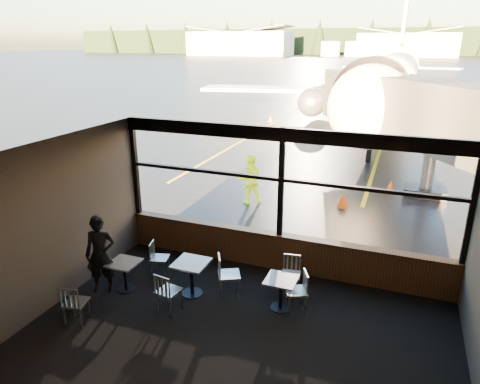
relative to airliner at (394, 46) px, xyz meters
The scene contains 33 objects.
ground_plane 97.81m from the airliner, 90.75° to the left, with size 520.00×520.00×0.00m, color black.
carpet_floor 25.87m from the airliner, 92.89° to the right, with size 8.00×6.00×0.01m, color black.
ceiling 25.41m from the airliner, 92.89° to the right, with size 8.00×6.00×0.04m, color #38332D.
wall_left 26.09m from the airliner, 101.77° to the right, with size 0.04×6.00×3.50m, color #4A423B.
wall_back 28.56m from the airliner, 92.58° to the right, with size 8.00×0.04×3.50m, color #4A423B.
window_sill 22.84m from the airliner, 93.28° to the right, with size 8.00×0.28×0.90m, color #4E2E17.
window_header 22.44m from the airliner, 93.28° to the right, with size 8.00×0.18×0.30m, color black.
mullion_left 23.12m from the airliner, 103.18° to the right, with size 0.12×0.12×2.60m, color black.
mullion_centre 22.55m from the airliner, 93.28° to the right, with size 0.12×0.12×2.60m, color black.
mullion_right 22.68m from the airliner, 83.18° to the right, with size 0.12×0.12×2.60m, color black.
window_transom 22.54m from the airliner, 93.28° to the right, with size 8.00×0.10×0.08m, color black.
airliner is the anchor object (origin of this frame).
jet_bridge 17.22m from the airliner, 82.15° to the right, with size 8.67×10.60×4.62m, color #29292B, non-canonical shape.
cafe_table_near 24.41m from the airliner, 91.85° to the right, with size 0.63×0.63×0.70m, color #9C9890, non-canonical shape.
cafe_table_mid 24.71m from the airliner, 96.50° to the right, with size 0.71×0.71×0.79m, color #9C988F, non-canonical shape.
cafe_table_left 25.29m from the airliner, 99.77° to the right, with size 0.63×0.63×0.69m, color #9E9991, non-canonical shape.
chair_near_e 24.34m from the airliner, 91.12° to the right, with size 0.48×0.48×0.89m, color beige, non-canonical shape.
chair_near_w 24.35m from the airliner, 94.73° to the right, with size 0.53×0.53×0.97m, color beige, non-canonical shape.
chair_near_n 23.75m from the airliner, 91.82° to the right, with size 0.47×0.47×0.86m, color beige, non-canonical shape.
chair_mid_s 25.43m from the airliner, 96.65° to the right, with size 0.50×0.50×0.92m, color #ABA79A, non-canonical shape.
chair_mid_w 24.37m from the airliner, 99.26° to the right, with size 0.46×0.46×0.83m, color #B6B2A4, non-canonical shape.
chair_left_s 26.61m from the airliner, 99.68° to the right, with size 0.48×0.48×0.89m, color #B1ADA0, non-canonical shape.
passenger 25.46m from the airliner, 100.71° to the right, with size 0.65×0.43×1.78m, color black.
ground_crew 19.04m from the airliner, 100.89° to the right, with size 0.83×0.64×1.70m, color #BFF219.
cone_nose 16.13m from the airliner, 86.18° to the right, with size 0.35×0.35×0.49m, color orange.
cone_wing 9.35m from the airliner, 161.17° to the right, with size 0.36×0.36×0.50m, color #F65A07.
hangar_left 173.03m from the airliner, 114.33° to the left, with size 45.00×18.00×11.00m, color silver, non-canonical shape.
hangar_mid 162.67m from the airliner, 90.45° to the left, with size 38.00×15.00×10.00m, color silver, non-canonical shape.
fuel_tank_a 162.71m from the airliner, 101.08° to the left, with size 8.00×8.00×6.00m, color silver.
fuel_tank_b 161.09m from the airliner, 97.59° to the left, with size 8.00×8.00×6.00m, color silver.
fuel_tank_c 160.08m from the airliner, 94.04° to the left, with size 8.00×8.00×6.00m, color silver.
treeline 187.67m from the airliner, 90.39° to the left, with size 360.00×3.00×12.00m, color black.
cone_extra 18.18m from the airliner, 91.35° to the right, with size 0.38×0.38×0.53m, color #EB5A07.
Camera 1 is at (2.46, -9.06, 5.26)m, focal length 32.00 mm.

